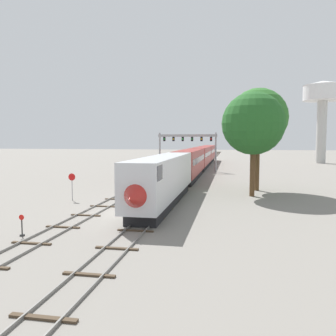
{
  "coord_description": "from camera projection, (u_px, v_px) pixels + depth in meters",
  "views": [
    {
      "loc": [
        8.51,
        -28.71,
        6.39
      ],
      "look_at": [
        1.0,
        12.0,
        3.0
      ],
      "focal_mm": 36.55,
      "sensor_mm": 36.0,
      "label": 1
    }
  ],
  "objects": [
    {
      "name": "signal_gantry",
      "position": [
        187.0,
        143.0,
        69.51
      ],
      "size": [
        12.1,
        0.49,
        7.91
      ],
      "color": "#999BA0",
      "rests_on": "ground"
    },
    {
      "name": "track_main",
      "position": [
        205.0,
        164.0,
        88.64
      ],
      "size": [
        2.6,
        200.0,
        0.16
      ],
      "color": "slate",
      "rests_on": "ground"
    },
    {
      "name": "switch_stand",
      "position": [
        22.0,
        229.0,
        22.71
      ],
      "size": [
        0.36,
        0.24,
        1.46
      ],
      "color": "black",
      "rests_on": "ground"
    },
    {
      "name": "trackside_tree_left",
      "position": [
        253.0,
        124.0,
        38.3
      ],
      "size": [
        7.06,
        7.06,
        11.78
      ],
      "color": "brown",
      "rests_on": "ground"
    },
    {
      "name": "passenger_train",
      "position": [
        197.0,
        159.0,
        66.74
      ],
      "size": [
        3.04,
        88.42,
        4.8
      ],
      "color": "silver",
      "rests_on": "ground"
    },
    {
      "name": "water_tower",
      "position": [
        323.0,
        98.0,
        93.27
      ],
      "size": [
        10.45,
        10.45,
        22.47
      ],
      "color": "beige",
      "rests_on": "ground"
    },
    {
      "name": "trackside_tree_mid",
      "position": [
        258.0,
        118.0,
        42.69
      ],
      "size": [
        7.34,
        7.34,
        12.85
      ],
      "color": "brown",
      "rests_on": "ground"
    },
    {
      "name": "track_near",
      "position": [
        171.0,
        171.0,
        70.03
      ],
      "size": [
        2.6,
        160.0,
        0.16
      ],
      "color": "slate",
      "rests_on": "ground"
    },
    {
      "name": "stop_sign",
      "position": [
        72.0,
        183.0,
        36.12
      ],
      "size": [
        0.76,
        0.08,
        2.88
      ],
      "color": "gray",
      "rests_on": "ground"
    },
    {
      "name": "ground_plane",
      "position": [
        132.0,
        212.0,
        30.2
      ],
      "size": [
        400.0,
        400.0,
        0.0
      ],
      "primitive_type": "plane",
      "color": "gray"
    }
  ]
}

